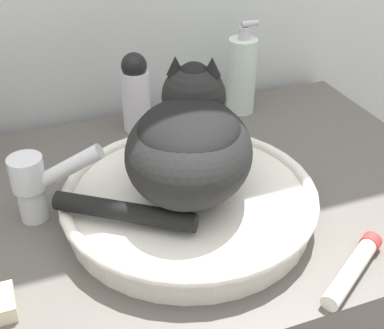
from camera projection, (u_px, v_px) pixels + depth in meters
The scene contains 6 objects.
sink_basin at pixel (189, 201), 0.84m from camera, with size 0.40×0.40×0.05m.
cat at pixel (189, 139), 0.79m from camera, with size 0.34×0.30×0.18m.
faucet at pixel (37, 182), 0.81m from camera, with size 0.14×0.08×0.13m.
lotion_bottle_white at pixel (136, 92), 1.05m from camera, with size 0.06×0.06×0.16m.
soap_pump_bottle at pixel (242, 75), 1.12m from camera, with size 0.06×0.06×0.20m.
cream_tube at pixel (353, 268), 0.73m from camera, with size 0.14×0.11×0.03m.
Camera 1 is at (-0.21, -0.38, 1.42)m, focal length 50.00 mm.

